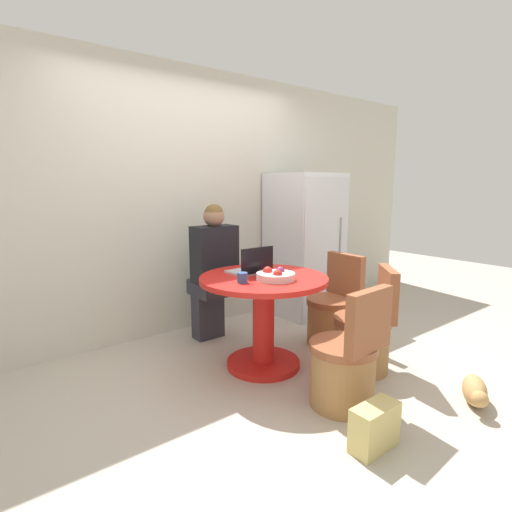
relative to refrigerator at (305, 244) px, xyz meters
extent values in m
plane|color=#B2A899|center=(-1.27, -1.01, -0.80)|extent=(12.00, 12.00, 0.00)
cube|color=beige|center=(-1.27, 0.39, 0.50)|extent=(7.00, 0.06, 2.60)
cube|color=silver|center=(0.00, 0.01, 0.00)|extent=(0.70, 0.66, 1.60)
cube|color=silver|center=(0.00, -0.33, 0.00)|extent=(0.68, 0.01, 1.50)
cylinder|color=gray|center=(0.21, -0.34, 0.08)|extent=(0.02, 0.02, 0.48)
cylinder|color=red|center=(-1.27, -0.82, -0.77)|extent=(0.60, 0.60, 0.05)
cylinder|color=red|center=(-1.27, -0.82, -0.42)|extent=(0.17, 0.17, 0.66)
cylinder|color=red|center=(-1.27, -0.82, -0.06)|extent=(1.02, 1.02, 0.04)
cylinder|color=#9E7042|center=(-1.22, -1.60, -0.61)|extent=(0.43, 0.43, 0.39)
cylinder|color=brown|center=(-1.22, -1.60, -0.38)|extent=(0.45, 0.45, 0.06)
cube|color=brown|center=(-1.21, -1.78, -0.16)|extent=(0.41, 0.09, 0.40)
cylinder|color=#9E7042|center=(-0.69, -1.35, -0.61)|extent=(0.43, 0.43, 0.39)
cylinder|color=brown|center=(-0.69, -1.35, -0.38)|extent=(0.45, 0.45, 0.06)
cube|color=brown|center=(-0.56, -1.48, -0.16)|extent=(0.33, 0.35, 0.40)
cylinder|color=#9E7042|center=(-0.49, -0.85, -0.61)|extent=(0.43, 0.43, 0.39)
cylinder|color=brown|center=(-0.49, -0.85, -0.38)|extent=(0.45, 0.45, 0.06)
cube|color=brown|center=(-0.31, -0.85, -0.16)|extent=(0.08, 0.41, 0.40)
cube|color=#2D2D38|center=(-1.29, 0.00, -0.58)|extent=(0.28, 0.16, 0.44)
cube|color=#2D2D38|center=(-1.29, -0.06, -0.29)|extent=(0.32, 0.36, 0.14)
cube|color=black|center=(-1.29, -0.14, 0.04)|extent=(0.40, 0.22, 0.52)
sphere|color=#936B51|center=(-1.29, -0.14, 0.39)|extent=(0.19, 0.19, 0.19)
sphere|color=brown|center=(-1.29, -0.14, 0.41)|extent=(0.18, 0.18, 0.18)
cube|color=#B7B7BC|center=(-1.28, -0.63, -0.04)|extent=(0.32, 0.24, 0.02)
cube|color=black|center=(-1.28, -0.75, 0.08)|extent=(0.32, 0.01, 0.21)
cylinder|color=beige|center=(-1.27, -0.97, -0.02)|extent=(0.29, 0.29, 0.05)
sphere|color=#7A2D5B|center=(-1.21, -0.95, 0.01)|extent=(0.07, 0.07, 0.07)
sphere|color=red|center=(-1.30, -0.91, 0.02)|extent=(0.07, 0.07, 0.07)
sphere|color=red|center=(-1.30, -1.03, 0.01)|extent=(0.07, 0.07, 0.07)
cylinder|color=#2D4C84|center=(-1.52, -0.89, -0.01)|extent=(0.08, 0.08, 0.08)
ellipsoid|color=tan|center=(-0.49, -2.15, -0.71)|extent=(0.35, 0.30, 0.18)
sphere|color=tan|center=(-0.65, -2.24, -0.68)|extent=(0.10, 0.10, 0.10)
cylinder|color=tan|center=(-0.37, -2.07, -0.69)|extent=(0.14, 0.11, 0.11)
cube|color=tan|center=(-1.43, -2.02, -0.67)|extent=(0.30, 0.14, 0.26)
camera|label=1|loc=(-3.21, -3.21, 0.66)|focal=28.00mm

